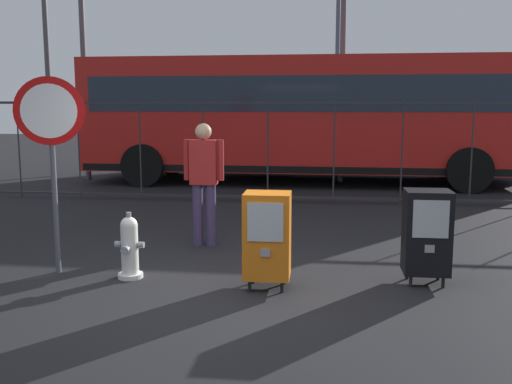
# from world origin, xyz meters

# --- Properties ---
(ground_plane) EXTENTS (60.00, 60.00, 0.00)m
(ground_plane) POSITION_xyz_m (0.00, 0.00, 0.00)
(ground_plane) COLOR black
(fire_hydrant) EXTENTS (0.33, 0.31, 0.75)m
(fire_hydrant) POSITION_xyz_m (-1.04, 0.57, 0.35)
(fire_hydrant) COLOR silver
(fire_hydrant) RESTS_ON ground_plane
(newspaper_box_primary) EXTENTS (0.48, 0.42, 1.02)m
(newspaper_box_primary) POSITION_xyz_m (0.51, 0.38, 0.57)
(newspaper_box_primary) COLOR black
(newspaper_box_primary) RESTS_ON ground_plane
(newspaper_box_secondary) EXTENTS (0.48, 0.42, 1.02)m
(newspaper_box_secondary) POSITION_xyz_m (2.20, 0.74, 0.57)
(newspaper_box_secondary) COLOR black
(newspaper_box_secondary) RESTS_ON ground_plane
(stop_sign) EXTENTS (0.71, 0.31, 2.23)m
(stop_sign) POSITION_xyz_m (-1.94, 0.67, 1.60)
(stop_sign) COLOR #4C4F54
(stop_sign) RESTS_ON ground_plane
(pedestrian) EXTENTS (0.55, 0.22, 1.67)m
(pedestrian) POSITION_xyz_m (-0.52, 2.15, 0.95)
(pedestrian) COLOR #382D51
(pedestrian) RESTS_ON ground_plane
(fence_barrier) EXTENTS (18.03, 0.04, 2.00)m
(fence_barrier) POSITION_xyz_m (-0.00, 5.79, 1.02)
(fence_barrier) COLOR #2D2D33
(fence_barrier) RESTS_ON ground_plane
(bus_near) EXTENTS (10.54, 2.93, 3.00)m
(bus_near) POSITION_xyz_m (0.59, 8.79, 1.71)
(bus_near) COLOR red
(bus_near) RESTS_ON ground_plane
(bus_far) EXTENTS (10.75, 4.02, 3.00)m
(bus_far) POSITION_xyz_m (2.76, 12.34, 1.71)
(bus_far) COLOR #19519E
(bus_far) RESTS_ON ground_plane
(street_light_near_left) EXTENTS (0.32, 0.32, 7.14)m
(street_light_near_left) POSITION_xyz_m (1.51, 9.09, 4.13)
(street_light_near_left) COLOR #4C4F54
(street_light_near_left) RESTS_ON ground_plane
(street_light_near_right) EXTENTS (0.32, 0.32, 7.59)m
(street_light_near_right) POSITION_xyz_m (-6.12, 9.27, 4.36)
(street_light_near_right) COLOR #4C4F54
(street_light_near_right) RESTS_ON ground_plane
(street_light_far_left) EXTENTS (0.32, 0.32, 6.51)m
(street_light_far_left) POSITION_xyz_m (-4.94, 8.80, 3.80)
(street_light_far_left) COLOR #4C4F54
(street_light_far_left) RESTS_ON ground_plane
(street_light_far_right) EXTENTS (0.32, 0.32, 7.16)m
(street_light_far_right) POSITION_xyz_m (1.48, 14.02, 4.14)
(street_light_far_right) COLOR #4C4F54
(street_light_far_right) RESTS_ON ground_plane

